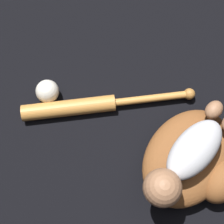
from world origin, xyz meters
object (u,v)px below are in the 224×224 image
Objects in this scene: baby_figure at (186,160)px; baseball_bat at (87,106)px; baseball_glove at (193,161)px; baseball at (47,91)px.

baby_figure reaches higher than baseball_bat.
baseball_glove is at bearing 84.97° from baseball_bat.
baseball_glove is 0.34m from baseball_bat.
baby_figure is 0.45m from baseball.
baseball is (0.01, -0.12, 0.01)m from baseball_bat.
baseball is at bearing -96.55° from baby_figure.
baby_figure is 0.34m from baseball_bat.
baseball_glove is 0.75× the size of baseball_bat.
baby_figure is 4.79× the size of baseball.
baseball_bat is (-0.03, -0.34, -0.03)m from baseball_glove.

